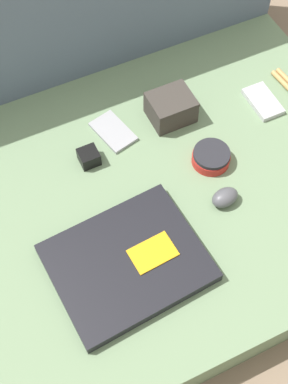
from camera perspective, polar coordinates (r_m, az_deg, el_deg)
ground_plane at (r=1.26m, az=-0.00°, el=-3.04°), size 8.00×8.00×0.00m
couch_seat at (r=1.21m, az=-0.00°, el=-1.82°), size 1.11×0.76×0.11m
couch_backrest at (r=1.36m, az=-9.24°, el=18.54°), size 1.11×0.20×0.49m
laptop at (r=1.08m, az=-1.78°, el=-7.52°), size 0.31×0.26×0.03m
computer_mouse at (r=1.15m, az=8.63°, el=-0.58°), size 0.06×0.05×0.04m
speaker_puck at (r=1.21m, az=7.18°, el=3.73°), size 0.09×0.09×0.03m
phone_silver at (r=1.26m, az=-3.32°, el=6.45°), size 0.09×0.12×0.01m
phone_black at (r=1.34m, az=12.57°, el=9.41°), size 0.06×0.10×0.01m
camera_pouch at (r=1.27m, az=2.88°, el=8.99°), size 0.10×0.09×0.06m
charger_brick at (r=1.20m, az=-5.90°, el=3.74°), size 0.04×0.04×0.03m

